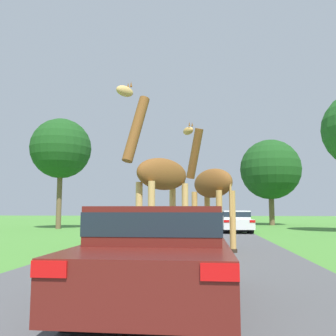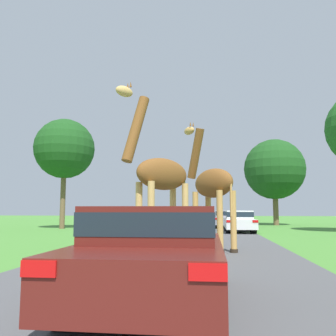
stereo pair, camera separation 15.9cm
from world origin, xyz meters
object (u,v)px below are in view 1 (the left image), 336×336
(tree_far_right, at_px, (61,149))
(tree_left_edge, at_px, (270,170))
(car_queue_right, at_px, (236,220))
(car_far_ahead, at_px, (127,225))
(car_lead_maroon, at_px, (159,253))
(giraffe_companion, at_px, (210,187))
(car_queue_left, at_px, (224,218))
(giraffe_near_road, at_px, (159,178))

(tree_far_right, bearing_deg, tree_left_edge, 25.03)
(car_queue_right, distance_m, car_far_ahead, 10.12)
(car_queue_right, distance_m, tree_left_edge, 11.65)
(car_lead_maroon, bearing_deg, car_far_ahead, 105.52)
(giraffe_companion, relative_size, car_queue_left, 1.09)
(giraffe_near_road, distance_m, giraffe_companion, 2.42)
(giraffe_companion, bearing_deg, car_far_ahead, 113.67)
(tree_left_edge, bearing_deg, car_far_ahead, -115.62)
(giraffe_companion, bearing_deg, car_queue_right, 41.53)
(giraffe_near_road, height_order, giraffe_companion, giraffe_near_road)
(car_queue_left, bearing_deg, giraffe_near_road, -98.99)
(giraffe_near_road, relative_size, car_far_ahead, 1.08)
(car_far_ahead, bearing_deg, tree_left_edge, 64.38)
(car_queue_right, height_order, car_queue_left, car_queue_left)
(car_lead_maroon, bearing_deg, car_queue_left, 84.60)
(car_far_ahead, distance_m, tree_far_right, 14.36)
(giraffe_near_road, relative_size, tree_far_right, 0.61)
(giraffe_companion, height_order, tree_left_edge, tree_left_edge)
(car_queue_left, bearing_deg, car_queue_right, -84.97)
(giraffe_near_road, relative_size, car_queue_left, 1.16)
(giraffe_near_road, xyz_separation_m, car_queue_left, (2.79, 17.65, -1.59))
(car_queue_left, relative_size, car_far_ahead, 0.93)
(car_queue_left, bearing_deg, tree_left_edge, 46.58)
(giraffe_near_road, xyz_separation_m, giraffe_companion, (1.52, 1.88, -0.14))
(car_far_ahead, height_order, tree_far_right, tree_far_right)
(car_queue_left, xyz_separation_m, tree_far_right, (-12.05, -2.97, 5.15))
(car_lead_maroon, bearing_deg, giraffe_near_road, 97.27)
(giraffe_near_road, relative_size, tree_left_edge, 0.64)
(giraffe_companion, xyz_separation_m, car_queue_right, (1.74, 10.48, -1.46))
(giraffe_companion, distance_m, car_lead_maroon, 7.13)
(car_queue_left, height_order, tree_far_right, tree_far_right)
(car_queue_right, height_order, tree_left_edge, tree_left_edge)
(car_lead_maroon, height_order, car_queue_left, car_lead_maroon)
(tree_far_right, bearing_deg, car_queue_left, 13.86)
(tree_left_edge, xyz_separation_m, tree_far_right, (-16.55, -7.73, 0.88))
(giraffe_near_road, xyz_separation_m, car_queue_right, (3.26, 12.36, -1.61))
(car_queue_right, height_order, car_far_ahead, car_far_ahead)
(tree_far_right, bearing_deg, giraffe_near_road, -57.77)
(car_queue_left, distance_m, tree_left_edge, 7.82)
(car_lead_maroon, distance_m, tree_far_right, 22.67)
(car_far_ahead, bearing_deg, car_lead_maroon, -74.48)
(car_queue_left, relative_size, tree_far_right, 0.53)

